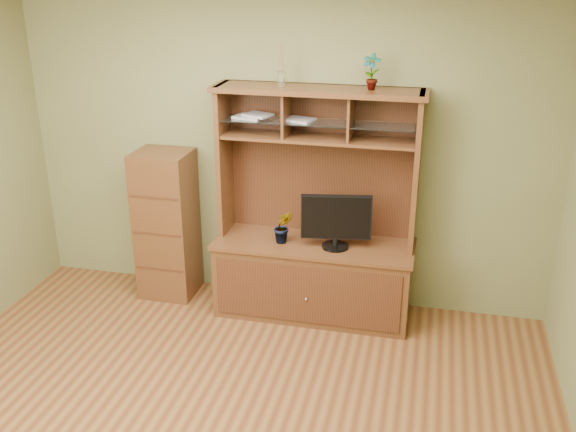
% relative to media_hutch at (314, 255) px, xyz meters
% --- Properties ---
extents(room, '(4.54, 4.04, 2.74)m').
position_rel_media_hutch_xyz_m(room, '(-0.34, -1.73, 0.83)').
color(room, '#5A3119').
rests_on(room, ground).
extents(media_hutch, '(1.66, 0.61, 1.90)m').
position_rel_media_hutch_xyz_m(media_hutch, '(0.00, 0.00, 0.00)').
color(media_hutch, '#452813').
rests_on(media_hutch, room).
extents(monitor, '(0.56, 0.22, 0.44)m').
position_rel_media_hutch_xyz_m(monitor, '(0.19, -0.08, 0.36)').
color(monitor, black).
rests_on(monitor, media_hutch).
extents(orchid_plant, '(0.18, 0.15, 0.28)m').
position_rel_media_hutch_xyz_m(orchid_plant, '(-0.24, -0.08, 0.27)').
color(orchid_plant, '#2C541D').
rests_on(orchid_plant, media_hutch).
extents(top_plant, '(0.16, 0.13, 0.27)m').
position_rel_media_hutch_xyz_m(top_plant, '(0.39, 0.08, 1.51)').
color(top_plant, '#376D26').
rests_on(top_plant, media_hutch).
extents(reed_diffuser, '(0.06, 0.06, 0.31)m').
position_rel_media_hutch_xyz_m(reed_diffuser, '(-0.29, 0.08, 1.50)').
color(reed_diffuser, silver).
rests_on(reed_diffuser, media_hutch).
extents(magazines, '(0.67, 0.23, 0.04)m').
position_rel_media_hutch_xyz_m(magazines, '(-0.40, 0.08, 1.13)').
color(magazines, '#B9BABF').
rests_on(magazines, media_hutch).
extents(side_cabinet, '(0.47, 0.43, 1.31)m').
position_rel_media_hutch_xyz_m(side_cabinet, '(-1.32, 0.04, 0.13)').
color(side_cabinet, '#452813').
rests_on(side_cabinet, room).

